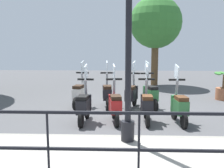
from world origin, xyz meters
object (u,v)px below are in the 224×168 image
(potted_palm, at_px, (224,88))
(scooter_near_1, at_px, (147,105))
(lamp_post_near, at_px, (128,51))
(scooter_far_3, at_px, (80,93))
(scooter_near_0, at_px, (179,106))
(scooter_near_2, at_px, (115,105))
(scooter_far_2, at_px, (107,93))
(tree_distant, at_px, (156,23))
(scooter_near_3, at_px, (84,105))
(scooter_far_1, at_px, (132,94))
(scooter_far_0, at_px, (150,94))

(potted_palm, xyz_separation_m, scooter_near_1, (-3.02, 3.21, 0.04))
(lamp_post_near, xyz_separation_m, scooter_near_1, (1.71, -0.55, -1.44))
(scooter_far_3, bearing_deg, lamp_post_near, -144.76)
(lamp_post_near, bearing_deg, scooter_near_0, -40.32)
(scooter_far_3, bearing_deg, scooter_near_2, -132.89)
(scooter_near_1, xyz_separation_m, scooter_far_2, (1.62, 1.14, 0.00))
(lamp_post_near, height_order, scooter_near_1, lamp_post_near)
(lamp_post_near, bearing_deg, scooter_near_2, 9.85)
(tree_distant, xyz_separation_m, scooter_near_3, (-6.73, 2.72, -2.73))
(scooter_near_1, distance_m, scooter_far_1, 1.57)
(scooter_near_3, height_order, scooter_far_1, same)
(scooter_near_0, relative_size, scooter_far_1, 1.00)
(scooter_near_0, height_order, scooter_near_2, same)
(scooter_far_3, bearing_deg, potted_palm, -64.20)
(scooter_far_3, bearing_deg, scooter_far_1, -82.32)
(scooter_near_0, xyz_separation_m, scooter_far_2, (1.71, 1.98, 0.00))
(scooter_near_1, xyz_separation_m, scooter_far_3, (1.63, 2.05, 0.00))
(potted_palm, relative_size, scooter_near_3, 0.69)
(scooter_near_3, relative_size, scooter_far_1, 1.00)
(scooter_far_2, bearing_deg, scooter_near_3, 158.51)
(tree_distant, relative_size, scooter_near_1, 2.97)
(tree_distant, distance_m, scooter_near_1, 7.25)
(potted_palm, bearing_deg, scooter_far_1, 112.78)
(scooter_near_0, bearing_deg, scooter_near_2, 83.22)
(scooter_far_1, bearing_deg, lamp_post_near, -167.22)
(potted_palm, distance_m, scooter_far_0, 3.30)
(lamp_post_near, height_order, scooter_near_3, lamp_post_near)
(scooter_far_0, bearing_deg, tree_distant, -24.56)
(scooter_near_3, relative_size, scooter_far_0, 1.00)
(scooter_far_0, distance_m, scooter_far_1, 0.60)
(potted_palm, relative_size, scooter_far_3, 0.69)
(lamp_post_near, bearing_deg, scooter_far_1, -3.64)
(lamp_post_near, height_order, potted_palm, lamp_post_near)
(scooter_far_1, height_order, scooter_far_3, same)
(potted_palm, xyz_separation_m, scooter_far_3, (-1.39, 5.26, 0.04))
(scooter_near_1, relative_size, scooter_far_2, 1.00)
(scooter_near_2, xyz_separation_m, scooter_far_3, (1.66, 1.22, 0.00))
(scooter_near_2, height_order, scooter_far_1, same)
(tree_distant, height_order, scooter_near_1, tree_distant)
(scooter_near_2, bearing_deg, scooter_near_0, -99.54)
(potted_palm, xyz_separation_m, scooter_near_3, (-3.12, 4.87, 0.04))
(scooter_near_3, relative_size, scooter_far_2, 1.00)
(scooter_far_0, relative_size, scooter_far_1, 1.00)
(scooter_near_0, bearing_deg, scooter_near_1, 79.03)
(scooter_far_1, bearing_deg, scooter_near_2, 178.79)
(scooter_far_1, bearing_deg, scooter_near_3, 157.48)
(lamp_post_near, distance_m, scooter_far_3, 3.94)
(scooter_near_0, bearing_deg, scooter_far_3, 54.27)
(scooter_near_0, xyz_separation_m, scooter_near_1, (0.09, 0.83, 0.00))
(potted_palm, bearing_deg, scooter_near_1, 133.26)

